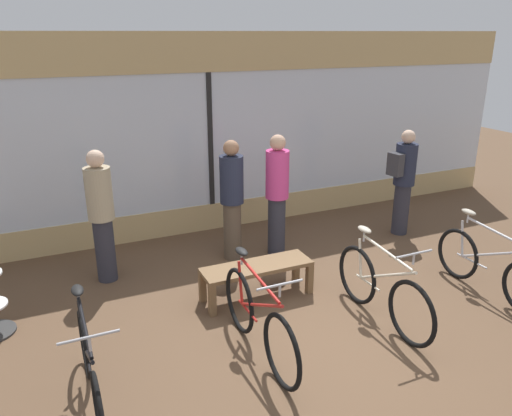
% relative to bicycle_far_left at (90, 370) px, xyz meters
% --- Properties ---
extents(ground_plane, '(24.00, 24.00, 0.00)m').
position_rel_bicycle_far_left_xyz_m(ground_plane, '(2.43, 0.17, -0.39)').
color(ground_plane, brown).
extents(shop_back_wall, '(12.00, 0.08, 3.20)m').
position_rel_bicycle_far_left_xyz_m(shop_back_wall, '(2.43, 3.63, 1.25)').
color(shop_back_wall, tan).
rests_on(shop_back_wall, ground_plane).
extents(bicycle_far_left, '(0.46, 1.69, 1.02)m').
position_rel_bicycle_far_left_xyz_m(bicycle_far_left, '(0.00, 0.00, 0.00)').
color(bicycle_far_left, black).
rests_on(bicycle_far_left, ground_plane).
extents(bicycle_left, '(0.46, 1.77, 1.05)m').
position_rel_bicycle_far_left_xyz_m(bicycle_left, '(1.67, 0.09, 0.02)').
color(bicycle_left, black).
rests_on(bicycle_left, ground_plane).
extents(bicycle_right, '(0.46, 1.72, 1.05)m').
position_rel_bicycle_far_left_xyz_m(bicycle_right, '(3.23, 0.09, 0.01)').
color(bicycle_right, black).
rests_on(bicycle_right, ground_plane).
extents(bicycle_far_right, '(0.46, 1.77, 1.03)m').
position_rel_bicycle_far_left_xyz_m(bicycle_far_right, '(4.86, 0.03, -0.00)').
color(bicycle_far_right, black).
rests_on(bicycle_far_right, ground_plane).
extents(display_bench, '(1.40, 0.44, 0.45)m').
position_rel_bicycle_far_left_xyz_m(display_bench, '(2.15, 1.18, -0.02)').
color(display_bench, brown).
rests_on(display_bench, ground_plane).
extents(customer_near_rack, '(0.52, 0.39, 1.74)m').
position_rel_bicycle_far_left_xyz_m(customer_near_rack, '(5.19, 2.14, 0.55)').
color(customer_near_rack, '#2D2D38').
rests_on(customer_near_rack, ground_plane).
extents(customer_by_window, '(0.47, 0.47, 1.80)m').
position_rel_bicycle_far_left_xyz_m(customer_by_window, '(0.50, 2.45, 0.57)').
color(customer_by_window, '#2D2D38').
rests_on(customer_by_window, ground_plane).
extents(customer_mid_floor, '(0.45, 0.45, 1.78)m').
position_rel_bicycle_far_left_xyz_m(customer_mid_floor, '(2.31, 2.39, 0.56)').
color(customer_mid_floor, brown).
rests_on(customer_mid_floor, ground_plane).
extents(customer_near_bench, '(0.46, 0.46, 1.82)m').
position_rel_bicycle_far_left_xyz_m(customer_near_bench, '(2.97, 2.27, 0.58)').
color(customer_near_bench, '#2D2D38').
rests_on(customer_near_bench, ground_plane).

